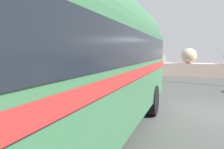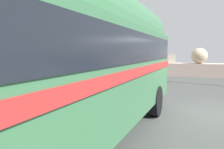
# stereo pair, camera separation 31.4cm
# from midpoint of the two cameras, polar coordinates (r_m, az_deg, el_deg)

# --- Properties ---
(ground) EXTENTS (32.00, 26.00, 0.02)m
(ground) POSITION_cam_midpoint_polar(r_m,az_deg,el_deg) (7.98, 25.94, -9.45)
(ground) COLOR #424643
(breakwater) EXTENTS (31.36, 2.25, 2.43)m
(breakwater) POSITION_cam_midpoint_polar(r_m,az_deg,el_deg) (19.48, 21.79, 1.82)
(breakwater) COLOR #C1A79A
(breakwater) RESTS_ON ground
(vintage_coach) EXTENTS (2.87, 8.70, 3.70)m
(vintage_coach) POSITION_cam_midpoint_polar(r_m,az_deg,el_deg) (4.77, -9.32, 5.90)
(vintage_coach) COLOR black
(vintage_coach) RESTS_ON ground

